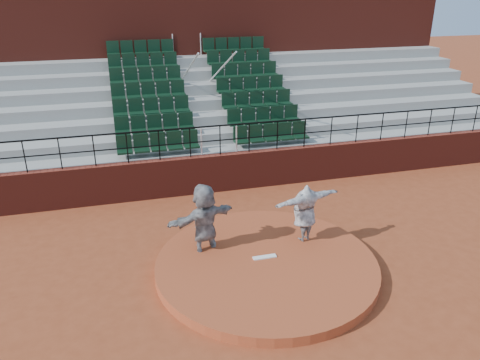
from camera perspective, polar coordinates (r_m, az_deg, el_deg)
name	(u,v)px	position (r m, az deg, el deg)	size (l,w,h in m)	color
ground	(266,269)	(11.92, 3.22, -10.81)	(90.00, 90.00, 0.00)	brown
pitchers_mound	(266,265)	(11.85, 3.24, -10.30)	(5.50, 5.50, 0.25)	#A44524
pitching_rubber	(265,257)	(11.89, 3.02, -9.36)	(0.60, 0.15, 0.03)	white
boundary_wall	(221,172)	(15.88, -2.37, 0.93)	(24.00, 0.30, 1.30)	maroon
wall_railing	(220,134)	(15.42, -2.46, 5.68)	(24.04, 0.05, 1.03)	black
seating_deck	(200,121)	(19.02, -4.92, 7.12)	(24.00, 5.97, 4.63)	gray
press_box_facade	(182,54)	(22.40, -7.05, 15.01)	(24.00, 3.00, 7.10)	maroon
pitcher	(305,213)	(12.39, 7.90, -3.96)	(1.96, 0.53, 1.60)	black
fielder	(204,221)	(11.94, -4.37, -5.06)	(1.89, 0.60, 2.04)	black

